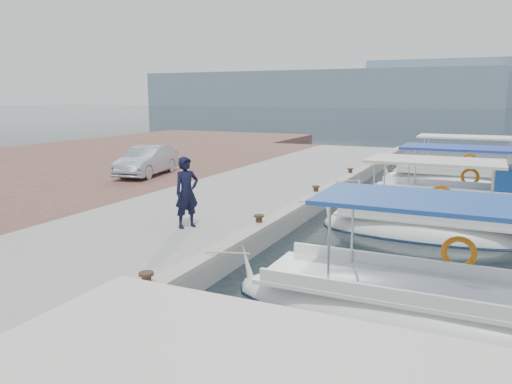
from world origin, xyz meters
TOP-DOWN VIEW (x-y plane):
  - ground at (0.00, 0.00)m, footprint 400.00×400.00m
  - concrete_quay at (-3.00, 5.00)m, footprint 6.00×40.00m
  - quay_curb at (-0.22, 5.00)m, footprint 0.44×40.00m
  - cobblestone_strip at (-8.00, 5.00)m, footprint 4.00×40.00m
  - fishing_caique_b at (4.52, -1.49)m, footprint 7.87×2.30m
  - fishing_caique_c at (3.69, 4.45)m, footprint 6.21×2.18m
  - fishing_caique_d at (4.48, 8.80)m, footprint 7.58×2.36m
  - fishing_caique_e at (4.17, 14.27)m, footprint 7.18×2.28m
  - mooring_bollards at (-0.35, 1.50)m, footprint 0.28×20.28m
  - fisherman at (-2.09, 0.62)m, footprint 0.74×0.84m
  - parked_car at (-8.72, 7.68)m, footprint 2.05×4.16m

SIDE VIEW (x-z plane):
  - ground at x=0.00m, z-range 0.00..0.00m
  - fishing_caique_b at x=4.52m, z-range -1.29..1.54m
  - fishing_caique_e at x=4.17m, z-range -1.29..1.54m
  - fishing_caique_c at x=3.69m, z-range -1.29..1.54m
  - fishing_caique_d at x=4.48m, z-range -1.23..1.60m
  - concrete_quay at x=-3.00m, z-range 0.00..0.50m
  - cobblestone_strip at x=-8.00m, z-range 0.00..0.50m
  - quay_curb at x=-0.22m, z-range 0.50..0.62m
  - mooring_bollards at x=-0.35m, z-range 0.53..0.86m
  - parked_car at x=-8.72m, z-range 0.50..1.81m
  - fisherman at x=-2.09m, z-range 0.50..2.43m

